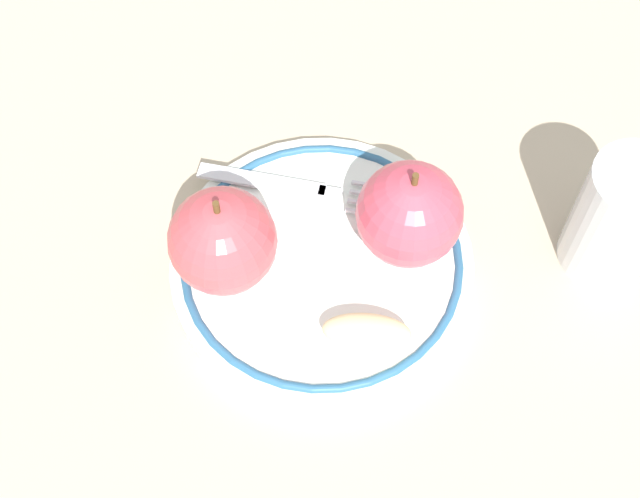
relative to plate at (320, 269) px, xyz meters
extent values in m
plane|color=tan|center=(-0.01, 0.00, -0.01)|extent=(2.00, 2.00, 0.00)
cylinder|color=white|center=(0.00, 0.00, 0.00)|extent=(0.21, 0.21, 0.01)
torus|color=#2B5F86|center=(0.00, 0.00, 0.00)|extent=(0.19, 0.19, 0.01)
sphere|color=#C6484F|center=(-0.06, -0.02, 0.04)|extent=(0.07, 0.07, 0.07)
cylinder|color=brown|center=(-0.06, -0.02, 0.08)|extent=(0.00, 0.00, 0.01)
sphere|color=#C84557|center=(0.05, 0.03, 0.04)|extent=(0.07, 0.07, 0.07)
cylinder|color=brown|center=(0.05, 0.03, 0.08)|extent=(0.00, 0.00, 0.01)
ellipsoid|color=beige|center=(0.04, -0.05, 0.02)|extent=(0.06, 0.04, 0.02)
cube|color=silver|center=(-0.06, 0.05, 0.01)|extent=(0.09, 0.02, 0.00)
cube|color=silver|center=(0.00, 0.06, 0.01)|extent=(0.02, 0.01, 0.00)
cube|color=silver|center=(0.04, 0.05, 0.01)|extent=(0.06, 0.01, 0.00)
cube|color=silver|center=(0.04, 0.06, 0.01)|extent=(0.06, 0.01, 0.00)
cube|color=silver|center=(0.03, 0.06, 0.01)|extent=(0.06, 0.01, 0.00)
cube|color=silver|center=(0.03, 0.07, 0.01)|extent=(0.06, 0.01, 0.00)
cylinder|color=silver|center=(0.19, 0.07, 0.04)|extent=(0.06, 0.06, 0.10)
camera|label=1|loc=(0.08, -0.29, 0.54)|focal=50.00mm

